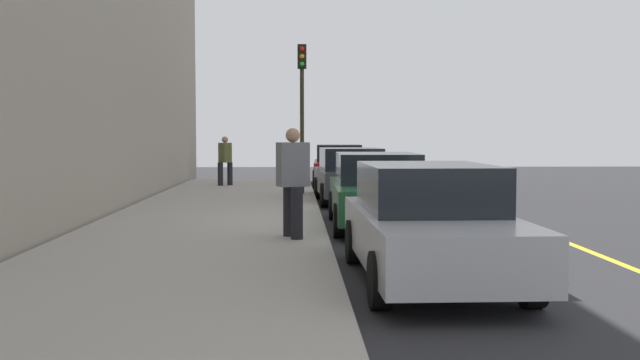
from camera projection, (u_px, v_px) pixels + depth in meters
name	position (u px, v px, depth m)	size (l,w,h in m)	color
ground_plane	(372.00, 228.00, 15.22)	(56.00, 56.00, 0.00)	#28282B
sidewalk	(210.00, 225.00, 15.10)	(28.00, 4.60, 0.15)	#A39E93
lane_stripe_centre	(528.00, 227.00, 15.32)	(28.00, 0.14, 0.01)	gold
parked_car_red	(339.00, 165.00, 27.50)	(4.63, 2.03, 1.51)	black
parked_car_charcoal	(351.00, 175.00, 20.77)	(4.24, 2.02, 1.51)	black
parked_car_green	(378.00, 190.00, 15.25)	(4.65, 1.96, 1.51)	black
parked_car_silver	(429.00, 223.00, 9.66)	(4.73, 1.96, 1.51)	black
pedestrian_olive_coat	(225.00, 159.00, 25.52)	(0.53, 0.49, 1.67)	black
pedestrian_grey_coat	(293.00, 179.00, 12.63)	(0.59, 0.58, 1.86)	black
traffic_light_pole	(302.00, 93.00, 21.96)	(0.35, 0.26, 4.37)	#2D2D19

